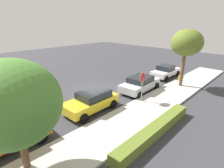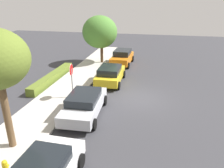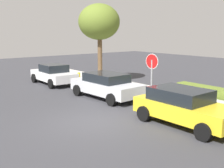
{
  "view_description": "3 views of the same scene",
  "coord_description": "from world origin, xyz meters",
  "px_view_note": "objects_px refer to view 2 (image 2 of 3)",
  "views": [
    {
      "loc": [
        9.83,
        11.63,
        6.18
      ],
      "look_at": [
        -0.15,
        2.04,
        1.22
      ],
      "focal_mm": 28.0,
      "sensor_mm": 36.0,
      "label": 1
    },
    {
      "loc": [
        -14.09,
        -1.18,
        6.55
      ],
      "look_at": [
        0.42,
        1.97,
        0.74
      ],
      "focal_mm": 35.0,
      "sensor_mm": 36.0,
      "label": 2
    },
    {
      "loc": [
        9.23,
        -6.36,
        3.69
      ],
      "look_at": [
        -0.37,
        1.2,
        1.38
      ],
      "focal_mm": 45.0,
      "sensor_mm": 36.0,
      "label": 3
    }
  ],
  "objects_px": {
    "parked_car_yellow": "(110,74)",
    "parked_car_silver": "(84,104)",
    "stop_sign": "(72,75)",
    "parked_car_orange": "(122,57)",
    "fire_hydrant": "(5,168)",
    "street_tree_near_corner": "(100,32)"
  },
  "relations": [
    {
      "from": "parked_car_yellow",
      "to": "parked_car_silver",
      "type": "bearing_deg",
      "value": 176.59
    },
    {
      "from": "stop_sign",
      "to": "parked_car_yellow",
      "type": "xyz_separation_m",
      "value": [
        3.6,
        -1.86,
        -0.99
      ]
    },
    {
      "from": "parked_car_orange",
      "to": "fire_hydrant",
      "type": "relative_size",
      "value": 5.85
    },
    {
      "from": "fire_hydrant",
      "to": "parked_car_silver",
      "type": "bearing_deg",
      "value": -15.37
    },
    {
      "from": "parked_car_orange",
      "to": "stop_sign",
      "type": "bearing_deg",
      "value": 168.49
    },
    {
      "from": "street_tree_near_corner",
      "to": "fire_hydrant",
      "type": "relative_size",
      "value": 7.01
    },
    {
      "from": "parked_car_orange",
      "to": "fire_hydrant",
      "type": "distance_m",
      "value": 16.67
    },
    {
      "from": "parked_car_silver",
      "to": "parked_car_orange",
      "type": "height_order",
      "value": "parked_car_orange"
    },
    {
      "from": "stop_sign",
      "to": "parked_car_yellow",
      "type": "height_order",
      "value": "stop_sign"
    },
    {
      "from": "parked_car_silver",
      "to": "fire_hydrant",
      "type": "bearing_deg",
      "value": 164.63
    },
    {
      "from": "stop_sign",
      "to": "fire_hydrant",
      "type": "distance_m",
      "value": 7.41
    },
    {
      "from": "parked_car_silver",
      "to": "street_tree_near_corner",
      "type": "relative_size",
      "value": 0.9
    },
    {
      "from": "stop_sign",
      "to": "fire_hydrant",
      "type": "relative_size",
      "value": 3.53
    },
    {
      "from": "street_tree_near_corner",
      "to": "parked_car_silver",
      "type": "bearing_deg",
      "value": -169.7
    },
    {
      "from": "stop_sign",
      "to": "parked_car_orange",
      "type": "distance_m",
      "value": 9.52
    },
    {
      "from": "parked_car_yellow",
      "to": "street_tree_near_corner",
      "type": "bearing_deg",
      "value": 22.79
    },
    {
      "from": "stop_sign",
      "to": "parked_car_yellow",
      "type": "bearing_deg",
      "value": -27.35
    },
    {
      "from": "street_tree_near_corner",
      "to": "fire_hydrant",
      "type": "distance_m",
      "value": 16.8
    },
    {
      "from": "stop_sign",
      "to": "street_tree_near_corner",
      "type": "distance_m",
      "value": 9.4
    },
    {
      "from": "parked_car_silver",
      "to": "parked_car_orange",
      "type": "distance_m",
      "value": 11.27
    },
    {
      "from": "parked_car_orange",
      "to": "fire_hydrant",
      "type": "height_order",
      "value": "parked_car_orange"
    },
    {
      "from": "fire_hydrant",
      "to": "parked_car_yellow",
      "type": "bearing_deg",
      "value": -9.34
    }
  ]
}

